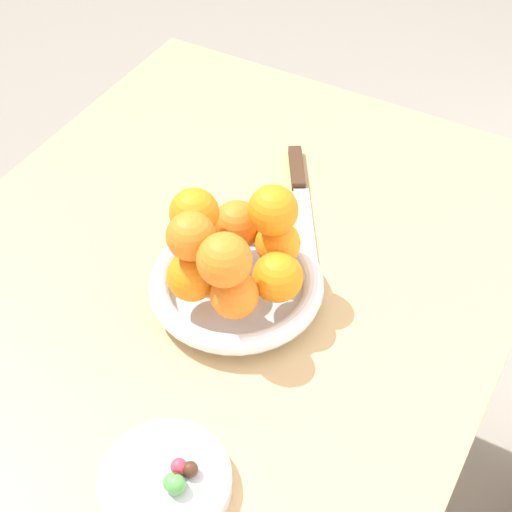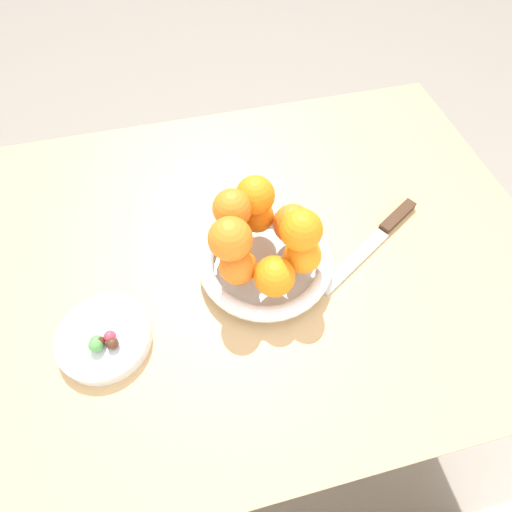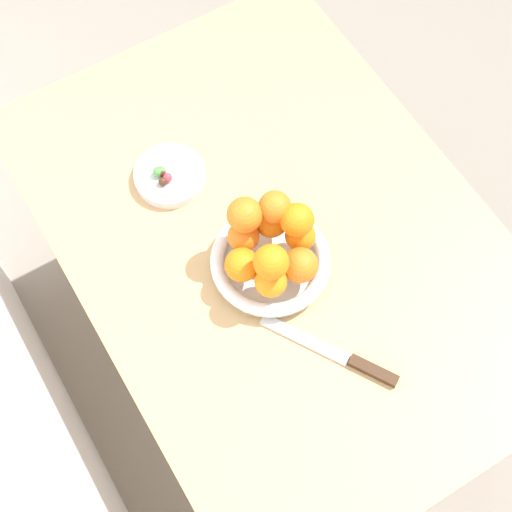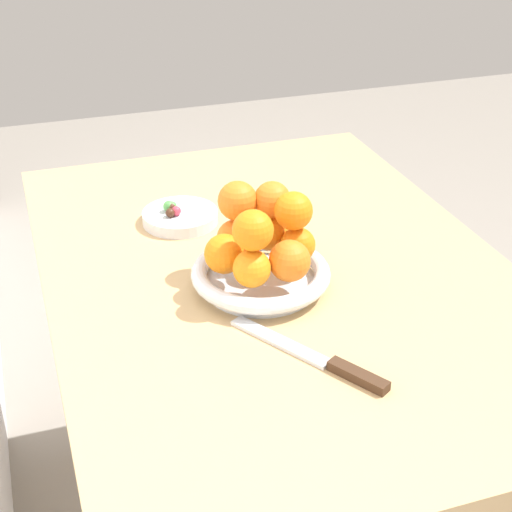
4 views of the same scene
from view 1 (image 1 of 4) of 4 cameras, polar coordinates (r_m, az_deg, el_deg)
The scene contains 19 objects.
dining_table at distance 1.07m, azimuth -4.91°, elevation -7.00°, with size 1.10×0.76×0.74m.
fruit_bowl at distance 0.99m, azimuth -1.44°, elevation -2.22°, with size 0.22×0.22×0.04m.
candy_dish at distance 0.85m, azimuth -6.63°, elevation -16.02°, with size 0.14×0.14×0.02m, color silver.
orange_0 at distance 0.92m, azimuth -1.58°, elevation -2.84°, with size 0.06×0.06×0.06m, color orange.
orange_1 at distance 0.94m, azimuth 1.58°, elevation -1.54°, with size 0.06×0.06×0.06m, color orange.
orange_2 at distance 0.98m, azimuth 1.59°, elevation 0.92°, with size 0.06×0.06×0.06m, color orange.
orange_3 at distance 1.00m, azimuth -1.40°, elevation 2.27°, with size 0.06×0.06×0.06m, color orange.
orange_4 at distance 0.98m, azimuth -4.53°, elevation 0.94°, with size 0.06×0.06×0.06m, color orange.
orange_5 at distance 0.94m, azimuth -4.75°, elevation -1.55°, with size 0.06×0.06×0.06m, color orange.
orange_6 at distance 0.87m, azimuth -2.32°, elevation -0.29°, with size 0.06×0.06×0.06m, color orange.
orange_7 at distance 0.93m, azimuth 1.23°, elevation 3.35°, with size 0.06×0.06×0.06m, color orange.
orange_8 at distance 0.94m, azimuth -4.52°, elevation 3.16°, with size 0.06×0.06×0.06m, color orange.
orange_9 at distance 0.90m, azimuth -4.76°, elevation 1.45°, with size 0.06×0.06×0.06m, color orange.
candy_ball_0 at distance 0.83m, azimuth -5.86°, elevation -16.22°, with size 0.02×0.02×0.02m, color #4C9947.
candy_ball_1 at distance 0.83m, azimuth -6.11°, elevation -16.04°, with size 0.02×0.02×0.02m, color #4C9947.
candy_ball_2 at distance 0.84m, azimuth -5.63°, elevation -14.98°, with size 0.02×0.02×0.02m, color #C6384C.
candy_ball_3 at distance 0.84m, azimuth -4.81°, elevation -15.19°, with size 0.02×0.02×0.02m, color #472819.
candy_ball_4 at distance 0.83m, azimuth -5.96°, elevation -16.00°, with size 0.02×0.02×0.02m, color #472819.
knife at distance 1.14m, azimuth 3.35°, elevation 4.37°, with size 0.23×0.15×0.01m.
Camera 1 is at (0.52, 0.39, 1.50)m, focal length 55.00 mm.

